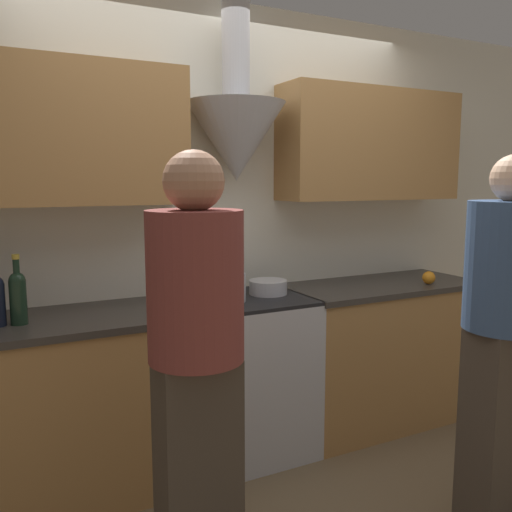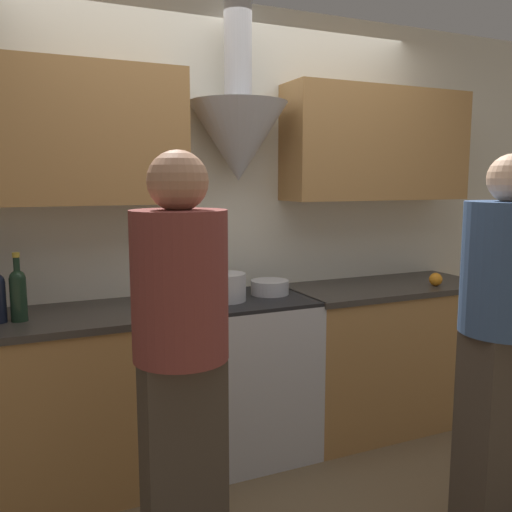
{
  "view_description": "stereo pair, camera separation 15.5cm",
  "coord_description": "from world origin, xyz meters",
  "px_view_note": "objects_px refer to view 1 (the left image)",
  "views": [
    {
      "loc": [
        -1.33,
        -2.35,
        1.57
      ],
      "look_at": [
        0.0,
        0.24,
        1.17
      ],
      "focal_mm": 38.0,
      "sensor_mm": 36.0,
      "label": 1
    },
    {
      "loc": [
        -1.19,
        -2.42,
        1.57
      ],
      "look_at": [
        0.0,
        0.24,
        1.17
      ],
      "focal_mm": 38.0,
      "sensor_mm": 36.0,
      "label": 2
    }
  ],
  "objects_px": {
    "stove_range": "(248,374)",
    "mixing_bowl": "(268,287)",
    "wine_bottle_4": "(18,295)",
    "orange_fruit": "(429,278)",
    "person_foreground_left": "(197,363)",
    "stock_pot": "(226,287)",
    "person_foreground_right": "(505,333)"
  },
  "relations": [
    {
      "from": "person_foreground_right",
      "to": "person_foreground_left",
      "type": "bearing_deg",
      "value": 170.21
    },
    {
      "from": "mixing_bowl",
      "to": "person_foreground_left",
      "type": "bearing_deg",
      "value": -129.96
    },
    {
      "from": "stove_range",
      "to": "person_foreground_left",
      "type": "height_order",
      "value": "person_foreground_left"
    },
    {
      "from": "stock_pot",
      "to": "orange_fruit",
      "type": "distance_m",
      "value": 1.37
    },
    {
      "from": "mixing_bowl",
      "to": "orange_fruit",
      "type": "relative_size",
      "value": 2.71
    },
    {
      "from": "mixing_bowl",
      "to": "person_foreground_right",
      "type": "bearing_deg",
      "value": -67.36
    },
    {
      "from": "wine_bottle_4",
      "to": "orange_fruit",
      "type": "height_order",
      "value": "wine_bottle_4"
    },
    {
      "from": "wine_bottle_4",
      "to": "person_foreground_right",
      "type": "xyz_separation_m",
      "value": [
        1.84,
        -1.14,
        -0.13
      ]
    },
    {
      "from": "orange_fruit",
      "to": "person_foreground_left",
      "type": "height_order",
      "value": "person_foreground_left"
    },
    {
      "from": "stove_range",
      "to": "person_foreground_right",
      "type": "height_order",
      "value": "person_foreground_right"
    },
    {
      "from": "person_foreground_left",
      "to": "person_foreground_right",
      "type": "bearing_deg",
      "value": -9.79
    },
    {
      "from": "mixing_bowl",
      "to": "orange_fruit",
      "type": "xyz_separation_m",
      "value": [
        1.06,
        -0.2,
        0.0
      ]
    },
    {
      "from": "stove_range",
      "to": "orange_fruit",
      "type": "relative_size",
      "value": 11.18
    },
    {
      "from": "stove_range",
      "to": "stock_pot",
      "type": "height_order",
      "value": "stock_pot"
    },
    {
      "from": "mixing_bowl",
      "to": "person_foreground_right",
      "type": "xyz_separation_m",
      "value": [
        0.5,
        -1.21,
        -0.03
      ]
    },
    {
      "from": "stove_range",
      "to": "person_foreground_right",
      "type": "relative_size",
      "value": 0.55
    },
    {
      "from": "orange_fruit",
      "to": "mixing_bowl",
      "type": "bearing_deg",
      "value": 169.43
    },
    {
      "from": "wine_bottle_4",
      "to": "mixing_bowl",
      "type": "xyz_separation_m",
      "value": [
        1.34,
        0.07,
        -0.1
      ]
    },
    {
      "from": "wine_bottle_4",
      "to": "stock_pot",
      "type": "relative_size",
      "value": 1.46
    },
    {
      "from": "mixing_bowl",
      "to": "stove_range",
      "type": "bearing_deg",
      "value": -167.43
    },
    {
      "from": "wine_bottle_4",
      "to": "orange_fruit",
      "type": "bearing_deg",
      "value": -3.11
    },
    {
      "from": "wine_bottle_4",
      "to": "mixing_bowl",
      "type": "height_order",
      "value": "wine_bottle_4"
    },
    {
      "from": "mixing_bowl",
      "to": "person_foreground_right",
      "type": "relative_size",
      "value": 0.13
    },
    {
      "from": "stock_pot",
      "to": "orange_fruit",
      "type": "relative_size",
      "value": 2.72
    },
    {
      "from": "stock_pot",
      "to": "wine_bottle_4",
      "type": "bearing_deg",
      "value": -179.54
    },
    {
      "from": "mixing_bowl",
      "to": "person_foreground_left",
      "type": "height_order",
      "value": "person_foreground_left"
    },
    {
      "from": "mixing_bowl",
      "to": "orange_fruit",
      "type": "distance_m",
      "value": 1.08
    },
    {
      "from": "stove_range",
      "to": "mixing_bowl",
      "type": "distance_m",
      "value": 0.52
    },
    {
      "from": "person_foreground_left",
      "to": "person_foreground_right",
      "type": "xyz_separation_m",
      "value": [
        1.32,
        -0.23,
        -0.0
      ]
    },
    {
      "from": "stock_pot",
      "to": "orange_fruit",
      "type": "xyz_separation_m",
      "value": [
        1.36,
        -0.14,
        -0.04
      ]
    },
    {
      "from": "orange_fruit",
      "to": "wine_bottle_4",
      "type": "bearing_deg",
      "value": 176.89
    },
    {
      "from": "stock_pot",
      "to": "mixing_bowl",
      "type": "height_order",
      "value": "stock_pot"
    }
  ]
}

